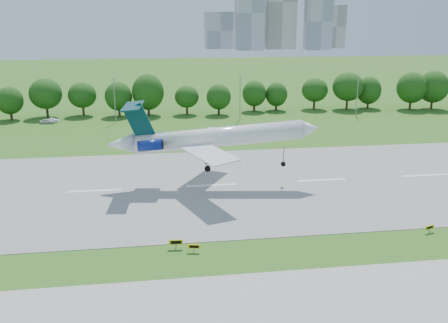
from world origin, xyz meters
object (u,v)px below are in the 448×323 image
(taxi_sign_left, at_px, (194,247))
(airliner, at_px, (208,137))
(service_vehicle_b, at_px, (47,121))
(service_vehicle_a, at_px, (53,120))

(taxi_sign_left, bearing_deg, airliner, 91.99)
(taxi_sign_left, distance_m, service_vehicle_b, 90.05)
(airliner, relative_size, service_vehicle_b, 9.24)
(taxi_sign_left, relative_size, service_vehicle_a, 0.48)
(airliner, distance_m, taxi_sign_left, 26.90)
(service_vehicle_b, bearing_deg, service_vehicle_a, -31.31)
(service_vehicle_b, bearing_deg, airliner, -151.47)
(airliner, distance_m, service_vehicle_a, 71.33)
(airliner, relative_size, taxi_sign_left, 23.24)
(taxi_sign_left, xyz_separation_m, service_vehicle_b, (-33.43, 83.61, -0.14))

